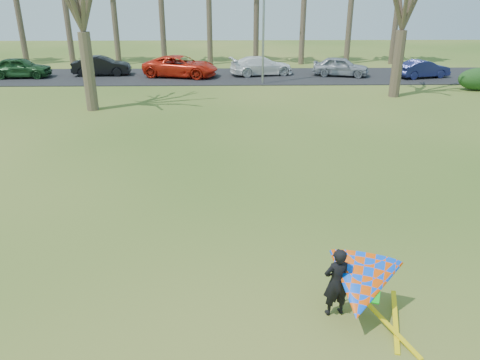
{
  "coord_description": "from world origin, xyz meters",
  "views": [
    {
      "loc": [
        -0.27,
        -10.94,
        6.54
      ],
      "look_at": [
        0.0,
        2.0,
        1.1
      ],
      "focal_mm": 35.0,
      "sensor_mm": 36.0,
      "label": 1
    }
  ],
  "objects_px": {
    "car_2": "(181,66)",
    "car_3": "(261,66)",
    "streetlight": "(266,18)",
    "kite_flyer": "(359,286)",
    "car_0": "(20,67)",
    "car_1": "(102,66)",
    "car_5": "(423,69)",
    "car_4": "(341,66)"
  },
  "relations": [
    {
      "from": "car_0",
      "to": "car_2",
      "type": "height_order",
      "value": "car_2"
    },
    {
      "from": "car_1",
      "to": "car_4",
      "type": "bearing_deg",
      "value": -95.53
    },
    {
      "from": "car_0",
      "to": "car_3",
      "type": "bearing_deg",
      "value": -89.52
    },
    {
      "from": "streetlight",
      "to": "car_5",
      "type": "height_order",
      "value": "streetlight"
    },
    {
      "from": "car_0",
      "to": "car_4",
      "type": "relative_size",
      "value": 1.05
    },
    {
      "from": "car_2",
      "to": "car_4",
      "type": "bearing_deg",
      "value": -76.94
    },
    {
      "from": "streetlight",
      "to": "car_1",
      "type": "distance_m",
      "value": 13.26
    },
    {
      "from": "car_0",
      "to": "car_1",
      "type": "distance_m",
      "value": 5.86
    },
    {
      "from": "car_0",
      "to": "kite_flyer",
      "type": "relative_size",
      "value": 1.83
    },
    {
      "from": "streetlight",
      "to": "car_2",
      "type": "bearing_deg",
      "value": 155.36
    },
    {
      "from": "kite_flyer",
      "to": "car_5",
      "type": "bearing_deg",
      "value": 66.45
    },
    {
      "from": "car_3",
      "to": "car_1",
      "type": "bearing_deg",
      "value": 76.13
    },
    {
      "from": "car_2",
      "to": "car_3",
      "type": "relative_size",
      "value": 1.15
    },
    {
      "from": "kite_flyer",
      "to": "car_3",
      "type": "bearing_deg",
      "value": 90.38
    },
    {
      "from": "car_1",
      "to": "car_4",
      "type": "height_order",
      "value": "car_1"
    },
    {
      "from": "car_3",
      "to": "kite_flyer",
      "type": "xyz_separation_m",
      "value": [
        0.19,
        -28.42,
        0.08
      ]
    },
    {
      "from": "streetlight",
      "to": "kite_flyer",
      "type": "bearing_deg",
      "value": -89.63
    },
    {
      "from": "streetlight",
      "to": "car_4",
      "type": "bearing_deg",
      "value": 25.73
    },
    {
      "from": "streetlight",
      "to": "car_5",
      "type": "relative_size",
      "value": 2.05
    },
    {
      "from": "streetlight",
      "to": "car_4",
      "type": "xyz_separation_m",
      "value": [
        5.96,
        2.87,
        -3.7
      ]
    },
    {
      "from": "car_2",
      "to": "kite_flyer",
      "type": "height_order",
      "value": "kite_flyer"
    },
    {
      "from": "car_0",
      "to": "car_4",
      "type": "bearing_deg",
      "value": -91.3
    },
    {
      "from": "car_0",
      "to": "car_4",
      "type": "xyz_separation_m",
      "value": [
        23.99,
        0.23,
        -0.04
      ]
    },
    {
      "from": "car_2",
      "to": "car_5",
      "type": "distance_m",
      "value": 18.11
    },
    {
      "from": "car_3",
      "to": "car_5",
      "type": "distance_m",
      "value": 12.06
    },
    {
      "from": "car_0",
      "to": "car_1",
      "type": "height_order",
      "value": "car_0"
    },
    {
      "from": "streetlight",
      "to": "car_1",
      "type": "relative_size",
      "value": 1.86
    },
    {
      "from": "streetlight",
      "to": "car_2",
      "type": "xyz_separation_m",
      "value": [
        -6.14,
        2.82,
        -3.64
      ]
    },
    {
      "from": "car_2",
      "to": "car_3",
      "type": "height_order",
      "value": "car_2"
    },
    {
      "from": "car_0",
      "to": "car_2",
      "type": "relative_size",
      "value": 0.79
    },
    {
      "from": "car_3",
      "to": "car_5",
      "type": "relative_size",
      "value": 1.23
    },
    {
      "from": "car_1",
      "to": "kite_flyer",
      "type": "distance_m",
      "value": 31.14
    },
    {
      "from": "car_2",
      "to": "car_3",
      "type": "bearing_deg",
      "value": -71.99
    },
    {
      "from": "car_2",
      "to": "car_5",
      "type": "relative_size",
      "value": 1.42
    },
    {
      "from": "car_3",
      "to": "car_4",
      "type": "bearing_deg",
      "value": -107.99
    },
    {
      "from": "car_1",
      "to": "car_4",
      "type": "distance_m",
      "value": 18.21
    },
    {
      "from": "car_3",
      "to": "car_4",
      "type": "height_order",
      "value": "car_4"
    },
    {
      "from": "car_1",
      "to": "car_5",
      "type": "relative_size",
      "value": 1.1
    },
    {
      "from": "car_4",
      "to": "kite_flyer",
      "type": "distance_m",
      "value": 28.51
    },
    {
      "from": "streetlight",
      "to": "car_2",
      "type": "height_order",
      "value": "streetlight"
    },
    {
      "from": "car_1",
      "to": "car_3",
      "type": "height_order",
      "value": "car_1"
    },
    {
      "from": "car_1",
      "to": "car_2",
      "type": "relative_size",
      "value": 0.78
    }
  ]
}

